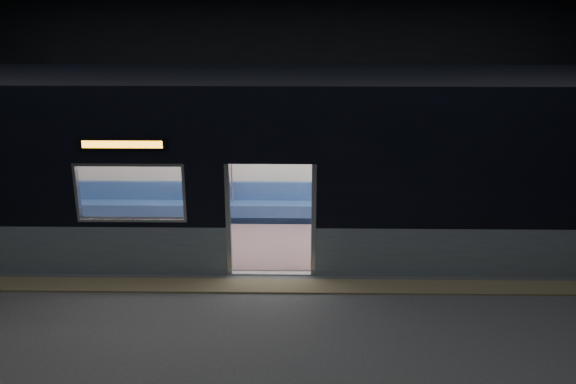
{
  "coord_description": "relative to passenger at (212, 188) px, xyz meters",
  "views": [
    {
      "loc": [
        0.45,
        -8.79,
        4.82
      ],
      "look_at": [
        0.28,
        2.3,
        1.13
      ],
      "focal_mm": 38.0,
      "sensor_mm": 36.0,
      "label": 1
    }
  ],
  "objects": [
    {
      "name": "handbag",
      "position": [
        0.04,
        -0.22,
        -0.12
      ],
      "size": [
        0.34,
        0.31,
        0.14
      ],
      "primitive_type": "cube",
      "rotation": [
        0.0,
        0.0,
        0.36
      ],
      "color": "black",
      "rests_on": "passenger"
    },
    {
      "name": "station_envelope",
      "position": [
        1.36,
        -3.55,
        2.87
      ],
      "size": [
        24.0,
        14.0,
        5.0
      ],
      "color": "black",
      "rests_on": "station_floor"
    },
    {
      "name": "passenger",
      "position": [
        0.0,
        0.0,
        0.0
      ],
      "size": [
        0.42,
        0.69,
        1.35
      ],
      "rotation": [
        0.0,
        0.0,
        0.17
      ],
      "color": "black",
      "rests_on": "metro_car"
    },
    {
      "name": "tactile_strip",
      "position": [
        1.36,
        -3.0,
        -0.77
      ],
      "size": [
        22.8,
        0.5,
        0.03
      ],
      "primitive_type": "cube",
      "color": "#8C7F59",
      "rests_on": "station_floor"
    },
    {
      "name": "station_floor",
      "position": [
        1.36,
        -3.55,
        -0.79
      ],
      "size": [
        24.0,
        14.0,
        0.01
      ],
      "primitive_type": "cube",
      "color": "#47494C",
      "rests_on": "ground"
    },
    {
      "name": "transit_map",
      "position": [
        5.75,
        0.31,
        0.66
      ],
      "size": [
        0.92,
        0.03,
        0.6
      ],
      "primitive_type": "cube",
      "color": "white",
      "rests_on": "metro_car"
    },
    {
      "name": "metro_car",
      "position": [
        1.36,
        -1.0,
        1.06
      ],
      "size": [
        18.0,
        3.04,
        3.35
      ],
      "color": "gray",
      "rests_on": "station_floor"
    }
  ]
}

